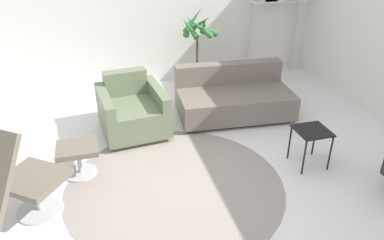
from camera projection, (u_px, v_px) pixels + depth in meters
name	position (u px, v px, depth m)	size (l,w,h in m)	color
ground_plane	(185.00, 179.00, 4.12)	(12.00, 12.00, 0.00)	white
wall_back	(138.00, 0.00, 5.96)	(12.00, 0.09, 2.80)	silver
round_rug	(175.00, 185.00, 4.02)	(2.34, 2.34, 0.01)	gray
ottoman	(78.00, 154.00, 4.09)	(0.44, 0.38, 0.36)	#BCBCC1
armchair_red	(132.00, 112.00, 4.94)	(0.90, 0.97, 0.75)	silver
couch_low	(233.00, 98.00, 5.40)	(1.66, 1.00, 0.69)	black
side_table	(312.00, 135.00, 4.20)	(0.37, 0.37, 0.45)	black
potted_plant	(197.00, 51.00, 5.93)	(0.59, 0.61, 1.35)	silver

